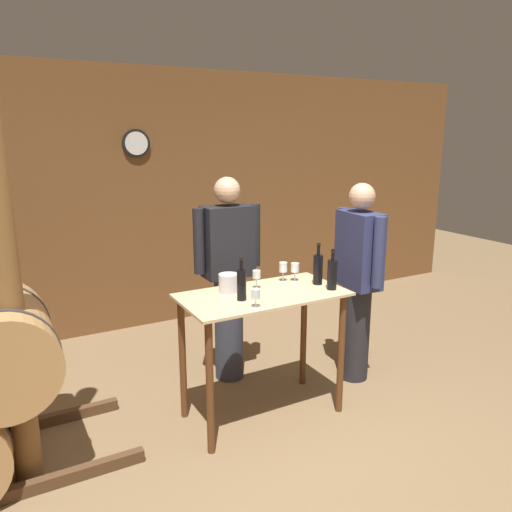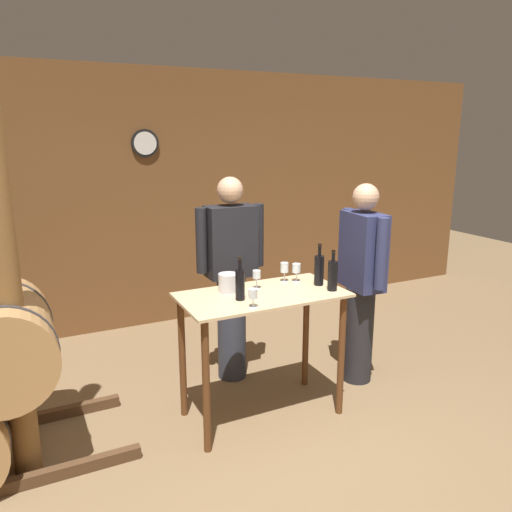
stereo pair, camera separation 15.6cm
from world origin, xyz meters
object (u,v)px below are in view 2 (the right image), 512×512
(wine_glass_near_right, at_px, (284,268))
(wine_glass_far_side, at_px, (296,269))
(wine_glass_near_left, at_px, (253,295))
(ice_bucket, at_px, (228,283))
(person_visitor_with_scarf, at_px, (361,280))
(wine_bottle_left, at_px, (319,269))
(wine_glass_near_center, at_px, (257,275))
(wooden_post, at_px, (3,260))
(wine_bottle_far_left, at_px, (240,283))
(person_host, at_px, (231,275))
(wine_bottle_center, at_px, (333,275))

(wine_glass_near_right, height_order, wine_glass_far_side, wine_glass_near_right)
(wine_glass_near_left, height_order, wine_glass_near_right, wine_glass_near_right)
(wine_glass_near_left, bearing_deg, ice_bucket, 91.57)
(wine_glass_far_side, xyz_separation_m, person_visitor_with_scarf, (0.61, -0.01, -0.17))
(wine_bottle_left, relative_size, wine_glass_near_center, 2.26)
(wooden_post, bearing_deg, wine_glass_far_side, 2.07)
(wine_bottle_far_left, height_order, person_host, person_host)
(wine_bottle_left, bearing_deg, person_host, 123.52)
(wine_glass_far_side, xyz_separation_m, ice_bucket, (-0.56, 0.01, -0.04))
(wine_bottle_far_left, relative_size, wine_glass_near_left, 2.37)
(wine_glass_near_left, height_order, person_visitor_with_scarf, person_visitor_with_scarf)
(wine_bottle_center, height_order, wine_glass_near_right, wine_bottle_center)
(wine_bottle_far_left, distance_m, wine_glass_near_center, 0.27)
(wine_glass_near_center, height_order, wine_glass_far_side, wine_glass_far_side)
(wine_glass_near_center, bearing_deg, ice_bucket, 170.64)
(wine_glass_near_left, bearing_deg, wine_glass_near_right, 41.85)
(person_visitor_with_scarf, bearing_deg, wine_bottle_left, -165.29)
(wine_bottle_left, bearing_deg, wine_glass_near_right, 136.26)
(wooden_post, bearing_deg, person_visitor_with_scarf, 1.31)
(wine_glass_far_side, distance_m, person_host, 0.62)
(wine_bottle_far_left, bearing_deg, ice_bucket, 90.08)
(wine_bottle_left, bearing_deg, person_visitor_with_scarf, 14.71)
(ice_bucket, bearing_deg, wine_glass_near_right, 3.96)
(wine_glass_far_side, height_order, person_host, person_host)
(wine_glass_near_right, bearing_deg, wine_bottle_left, -43.74)
(wine_glass_near_right, bearing_deg, wooden_post, -176.65)
(wooden_post, bearing_deg, wine_bottle_far_left, -5.17)
(person_host, relative_size, person_visitor_with_scarf, 1.03)
(wine_glass_near_right, xyz_separation_m, person_host, (-0.24, 0.47, -0.15))
(wine_glass_far_side, bearing_deg, wooden_post, -177.93)
(wine_glass_near_left, xyz_separation_m, wine_glass_near_right, (0.46, 0.42, 0.02))
(wine_bottle_left, height_order, person_host, person_host)
(wine_bottle_left, xyz_separation_m, ice_bucket, (-0.67, 0.15, -0.06))
(wine_bottle_far_left, xyz_separation_m, ice_bucket, (-0.00, 0.20, -0.05))
(wine_bottle_far_left, distance_m, wine_glass_near_right, 0.53)
(wine_bottle_left, relative_size, wine_glass_near_left, 2.48)
(wine_bottle_far_left, bearing_deg, wine_glass_near_center, 39.15)
(wine_glass_near_right, bearing_deg, wine_glass_near_left, -138.15)
(ice_bucket, height_order, person_host, person_host)
(wine_bottle_left, height_order, wine_glass_near_center, wine_bottle_left)
(wine_bottle_far_left, distance_m, wine_bottle_center, 0.69)
(wine_bottle_left, relative_size, wine_bottle_center, 1.07)
(wine_bottle_far_left, bearing_deg, person_host, 71.49)
(wine_bottle_far_left, distance_m, wine_glass_far_side, 0.59)
(wooden_post, xyz_separation_m, person_visitor_with_scarf, (2.57, 0.06, -0.47))
(wine_bottle_far_left, distance_m, wine_glass_near_left, 0.18)
(wine_glass_far_side, bearing_deg, wine_bottle_left, -52.83)
(wooden_post, xyz_separation_m, person_host, (1.64, 0.58, -0.44))
(wine_glass_near_right, bearing_deg, wine_glass_near_center, -165.88)
(wine_bottle_left, bearing_deg, ice_bucket, 167.31)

